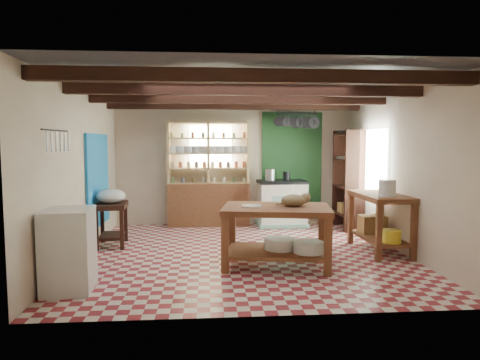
{
  "coord_description": "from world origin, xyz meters",
  "views": [
    {
      "loc": [
        -0.58,
        -6.65,
        1.75
      ],
      "look_at": [
        -0.04,
        0.3,
        1.14
      ],
      "focal_mm": 32.0,
      "sensor_mm": 36.0,
      "label": 1
    }
  ],
  "objects": [
    {
      "name": "kettle_right",
      "position": [
        1.08,
        2.15,
        1.06
      ],
      "size": [
        0.15,
        0.15,
        0.18
      ],
      "primitive_type": "cylinder",
      "rotation": [
        0.0,
        0.0,
        0.04
      ],
      "color": "black",
      "rests_on": "stove"
    },
    {
      "name": "window_back",
      "position": [
        -0.5,
        2.48,
        1.7
      ],
      "size": [
        0.9,
        0.02,
        0.8
      ],
      "primitive_type": "cube",
      "color": "silver",
      "rests_on": "wall_back"
    },
    {
      "name": "window_right",
      "position": [
        2.48,
        1.0,
        1.4
      ],
      "size": [
        0.02,
        1.3,
        1.2
      ],
      "primitive_type": "cube",
      "color": "silver",
      "rests_on": "wall_right"
    },
    {
      "name": "wall_left",
      "position": [
        -2.5,
        0.0,
        1.3
      ],
      "size": [
        0.04,
        5.0,
        2.6
      ],
      "primitive_type": "cube",
      "color": "beige",
      "rests_on": "floor"
    },
    {
      "name": "ceiling",
      "position": [
        0.0,
        0.0,
        2.6
      ],
      "size": [
        5.0,
        5.0,
        0.02
      ],
      "primitive_type": "cube",
      "color": "#4B4B50",
      "rests_on": "wall_back"
    },
    {
      "name": "floor",
      "position": [
        0.0,
        0.0,
        -0.01
      ],
      "size": [
        5.0,
        5.0,
        0.02
      ],
      "primitive_type": "cube",
      "color": "maroon",
      "rests_on": "ground"
    },
    {
      "name": "white_cabinet",
      "position": [
        -2.22,
        -1.55,
        0.49
      ],
      "size": [
        0.59,
        0.69,
        0.97
      ],
      "primitive_type": "cube",
      "rotation": [
        0.0,
        0.0,
        0.08
      ],
      "color": "silver",
      "rests_on": "floor"
    },
    {
      "name": "wall_front",
      "position": [
        0.0,
        -2.5,
        1.3
      ],
      "size": [
        5.0,
        0.04,
        2.6
      ],
      "primitive_type": "cube",
      "color": "beige",
      "rests_on": "floor"
    },
    {
      "name": "wall_right",
      "position": [
        2.5,
        0.0,
        1.3
      ],
      "size": [
        0.04,
        5.0,
        2.6
      ],
      "primitive_type": "cube",
      "color": "beige",
      "rests_on": "floor"
    },
    {
      "name": "basin_small",
      "position": [
        0.82,
        -0.9,
        0.3
      ],
      "size": [
        0.5,
        0.5,
        0.15
      ],
      "primitive_type": "cylinder",
      "rotation": [
        0.0,
        0.0,
        -0.17
      ],
      "color": "silver",
      "rests_on": "work_table"
    },
    {
      "name": "green_wall_patch",
      "position": [
        1.25,
        2.47,
        1.25
      ],
      "size": [
        1.3,
        0.04,
        2.3
      ],
      "primitive_type": "cube",
      "color": "#1D4821",
      "rests_on": "wall_back"
    },
    {
      "name": "tall_rack",
      "position": [
        2.28,
        1.8,
        1.0
      ],
      "size": [
        0.4,
        0.86,
        2.0
      ],
      "primitive_type": "cube",
      "color": "black",
      "rests_on": "floor"
    },
    {
      "name": "enamel_bowl",
      "position": [
        -2.2,
        0.65,
        0.85
      ],
      "size": [
        0.52,
        0.52,
        0.24
      ],
      "primitive_type": "ellipsoid",
      "rotation": [
        0.0,
        0.0,
        0.08
      ],
      "color": "silver",
      "rests_on": "prep_table"
    },
    {
      "name": "ceiling_beams",
      "position": [
        0.0,
        0.0,
        2.48
      ],
      "size": [
        5.0,
        3.8,
        0.15
      ],
      "primitive_type": "cube",
      "color": "black",
      "rests_on": "ceiling"
    },
    {
      "name": "work_table",
      "position": [
        0.4,
        -0.72,
        0.42
      ],
      "size": [
        1.65,
        1.24,
        0.85
      ],
      "primitive_type": "cube",
      "rotation": [
        0.0,
        0.0,
        -0.17
      ],
      "color": "brown",
      "rests_on": "floor"
    },
    {
      "name": "yellow_tub",
      "position": [
        2.18,
        -0.53,
        0.35
      ],
      "size": [
        0.27,
        0.27,
        0.2
      ],
      "primitive_type": "cylinder",
      "rotation": [
        0.0,
        0.0,
        0.01
      ],
      "color": "gold",
      "rests_on": "right_counter"
    },
    {
      "name": "cat",
      "position": [
        0.65,
        -0.71,
        0.93
      ],
      "size": [
        0.37,
        0.29,
        0.17
      ],
      "primitive_type": "ellipsoid",
      "rotation": [
        0.0,
        0.0,
        0.0
      ],
      "color": "#998259",
      "rests_on": "work_table"
    },
    {
      "name": "steel_tray",
      "position": [
        0.04,
        -0.71,
        0.86
      ],
      "size": [
        0.35,
        0.35,
        0.02
      ],
      "primitive_type": "cylinder",
      "rotation": [
        0.0,
        0.0,
        -0.17
      ],
      "color": "#B7B7BF",
      "rests_on": "work_table"
    },
    {
      "name": "wall_back",
      "position": [
        0.0,
        2.5,
        1.3
      ],
      "size": [
        5.0,
        0.04,
        2.6
      ],
      "primitive_type": "cube",
      "color": "beige",
      "rests_on": "floor"
    },
    {
      "name": "utensil_rail",
      "position": [
        -2.44,
        -1.2,
        1.78
      ],
      "size": [
        0.06,
        0.9,
        0.28
      ],
      "primitive_type": "cube",
      "color": "black",
      "rests_on": "wall_left"
    },
    {
      "name": "stove",
      "position": [
        0.98,
        2.15,
        0.48
      ],
      "size": [
        1.01,
        0.7,
        0.96
      ],
      "primitive_type": "cube",
      "rotation": [
        0.0,
        0.0,
        0.04
      ],
      "color": "white",
      "rests_on": "floor"
    },
    {
      "name": "basin_large",
      "position": [
        0.45,
        -0.68,
        0.3
      ],
      "size": [
        0.51,
        0.51,
        0.15
      ],
      "primitive_type": "cylinder",
      "rotation": [
        0.0,
        0.0,
        -0.17
      ],
      "color": "silver",
      "rests_on": "work_table"
    },
    {
      "name": "kettle_left",
      "position": [
        0.73,
        2.14,
        1.08
      ],
      "size": [
        0.21,
        0.21,
        0.23
      ],
      "primitive_type": "cylinder",
      "rotation": [
        0.0,
        0.0,
        0.04
      ],
      "color": "#B7B7BF",
      "rests_on": "stove"
    },
    {
      "name": "shelving_unit",
      "position": [
        -0.55,
        2.31,
        1.1
      ],
      "size": [
        1.7,
        0.34,
        2.2
      ],
      "primitive_type": "cube",
      "color": "#D8B67D",
      "rests_on": "floor"
    },
    {
      "name": "pot_rack",
      "position": [
        1.25,
        2.05,
        2.18
      ],
      "size": [
        0.86,
        0.12,
        0.36
      ],
      "primitive_type": "cube",
      "color": "black",
      "rests_on": "ceiling"
    },
    {
      "name": "wicker_basket",
      "position": [
        2.18,
        0.22,
        0.39
      ],
      "size": [
        0.41,
        0.33,
        0.29
      ],
      "primitive_type": "cube",
      "rotation": [
        0.0,
        0.0,
        0.01
      ],
      "color": "olive",
      "rests_on": "right_counter"
    },
    {
      "name": "blue_wall_patch",
      "position": [
        -2.47,
        0.9,
        1.1
      ],
      "size": [
        0.04,
        1.4,
        1.6
      ],
      "primitive_type": "cube",
      "color": "#1A7AC6",
      "rests_on": "wall_left"
    },
    {
      "name": "right_counter",
      "position": [
        2.18,
        -0.08,
        0.47
      ],
      "size": [
        0.66,
        1.31,
        0.94
      ],
      "primitive_type": "cube",
      "rotation": [
        0.0,
        0.0,
        0.01
      ],
      "color": "brown",
      "rests_on": "floor"
    },
    {
      "name": "prep_table",
      "position": [
        -2.2,
        0.65,
        0.37
      ],
      "size": [
        0.56,
        0.76,
        0.73
      ],
      "primitive_type": "cube",
      "rotation": [
        0.0,
        0.0,
        0.08
      ],
      "color": "black",
      "rests_on": "floor"
    },
    {
      "name": "white_bucket",
      "position": [
        2.13,
        -0.43,
        1.06
      ],
      "size": [
        0.26,
        0.26,
        0.26
      ],
      "primitive_type": "cylinder",
      "rotation": [
        0.0,
        0.0,
        0.01
      ],
      "color": "silver",
      "rests_on": "right_counter"
    }
  ]
}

